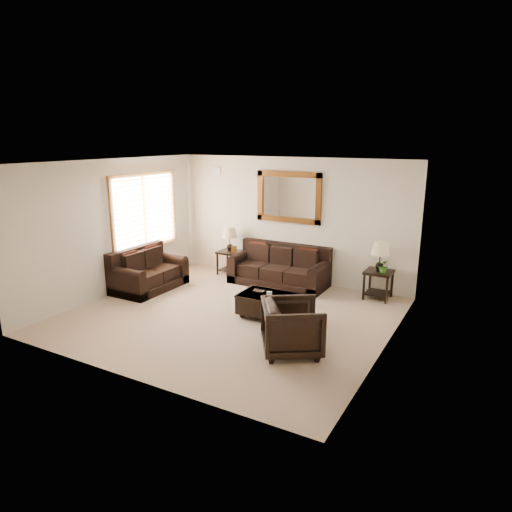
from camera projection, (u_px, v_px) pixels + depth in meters
The scene contains 11 objects.
room at pixel (228, 242), 7.84m from camera, with size 5.51×5.01×2.71m.
window at pixel (145, 212), 9.82m from camera, with size 0.07×1.96×1.66m.
mirror at pixel (289, 197), 9.81m from camera, with size 1.50×0.06×1.10m.
air_vent at pixel (216, 171), 10.58m from camera, with size 0.25×0.02×0.18m, color #999999.
sofa at pixel (280, 270), 9.87m from camera, with size 2.09×0.90×0.86m.
loveseat at pixel (147, 274), 9.58m from camera, with size 0.91×1.54×0.87m.
end_table_left at pixel (230, 244), 10.51m from camera, with size 0.50×0.50×1.11m.
end_table_right at pixel (380, 262), 8.87m from camera, with size 0.52×0.52×1.14m.
coffee_table at pixel (274, 304), 8.00m from camera, with size 1.25×0.69×0.52m.
armchair at pixel (292, 325), 6.68m from camera, with size 0.84×0.79×0.87m, color black.
potted_plant at pixel (384, 268), 8.76m from camera, with size 0.25×0.28×0.22m, color #2C5A1E.
Camera 1 is at (4.13, -6.45, 3.10)m, focal length 32.00 mm.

